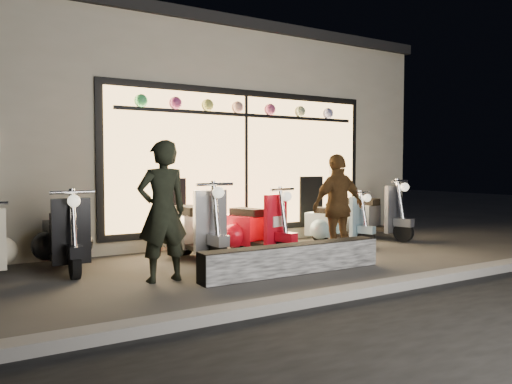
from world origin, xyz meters
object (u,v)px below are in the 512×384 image
graffiti_barrier (293,259)px  woman (338,207)px  scooter_silver (192,228)px  man (162,211)px  scooter_red (250,228)px

graffiti_barrier → woman: 1.48m
scooter_silver → man: bearing=-129.3°
scooter_silver → woman: bearing=-35.4°
scooter_silver → man: size_ratio=0.91×
scooter_red → man: size_ratio=0.84×
graffiti_barrier → man: bearing=164.3°
scooter_red → man: bearing=-165.5°
graffiti_barrier → scooter_silver: 1.94m
scooter_silver → woman: 2.34m
graffiti_barrier → woman: woman is taller
man → woman: size_ratio=1.08×
man → woman: 2.91m
graffiti_barrier → scooter_silver: scooter_silver is taller
scooter_red → man: (-1.95, -1.16, 0.46)m
scooter_silver → scooter_red: bearing=-11.4°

